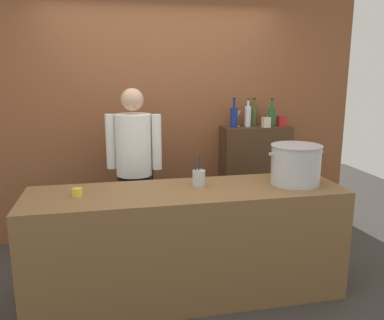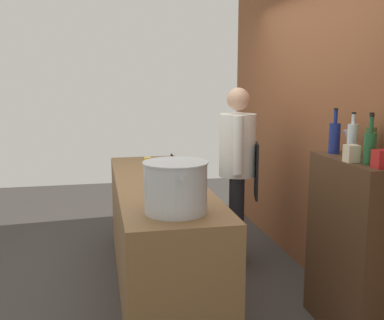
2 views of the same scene
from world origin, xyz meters
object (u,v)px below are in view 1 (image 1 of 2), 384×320
wine_bottle_olive (254,115)px  spice_tin_red (282,121)px  wine_bottle_clear (248,116)px  spice_tin_silver (271,120)px  chef (134,162)px  wine_bottle_cobalt (234,117)px  butter_jar (77,192)px  utensil_crock (199,178)px  wine_bottle_green (272,116)px  spice_tin_cream (266,122)px  wine_glass_short (237,115)px  stockpot_large (296,164)px

wine_bottle_olive → spice_tin_red: (0.29, -0.11, -0.06)m
wine_bottle_clear → spice_tin_silver: 0.34m
chef → spice_tin_red: (1.65, 0.36, 0.30)m
wine_bottle_cobalt → spice_tin_red: wine_bottle_cobalt is taller
butter_jar → wine_bottle_olive: bearing=34.3°
utensil_crock → spice_tin_silver: 1.68m
butter_jar → spice_tin_silver: bearing=32.0°
utensil_crock → wine_bottle_clear: size_ratio=0.82×
wine_bottle_green → spice_tin_cream: (-0.09, -0.07, -0.05)m
spice_tin_red → spice_tin_cream: bearing=-162.1°
wine_glass_short → chef: bearing=-159.5°
butter_jar → wine_bottle_cobalt: wine_bottle_cobalt is taller
wine_bottle_green → spice_tin_red: 0.13m
stockpot_large → wine_bottle_cobalt: wine_bottle_cobalt is taller
wine_bottle_green → wine_glass_short: (-0.37, 0.07, 0.02)m
stockpot_large → utensil_crock: (-0.79, 0.09, -0.10)m
spice_tin_cream → chef: bearing=-168.5°
utensil_crock → wine_bottle_green: wine_bottle_green is taller
stockpot_large → utensil_crock: bearing=173.3°
wine_glass_short → spice_tin_cream: wine_glass_short is taller
wine_bottle_cobalt → spice_tin_red: 0.56m
chef → butter_jar: size_ratio=22.10×
wine_glass_short → spice_tin_red: (0.49, -0.07, -0.07)m
wine_bottle_green → wine_bottle_cobalt: bearing=179.9°
butter_jar → spice_tin_cream: (1.92, 1.08, 0.34)m
wine_bottle_green → spice_tin_red: wine_bottle_green is taller
utensil_crock → spice_tin_cream: spice_tin_cream is taller
wine_glass_short → butter_jar: bearing=-143.2°
stockpot_large → spice_tin_silver: bearing=76.1°
chef → wine_bottle_clear: size_ratio=5.50×
butter_jar → wine_glass_short: (1.64, 1.22, 0.41)m
chef → spice_tin_cream: bearing=-152.7°
wine_bottle_cobalt → spice_tin_silver: bearing=15.9°
stockpot_large → wine_glass_short: wine_glass_short is taller
butter_jar → wine_glass_short: bearing=36.8°
utensil_crock → wine_bottle_olive: size_ratio=0.81×
wine_bottle_olive → wine_glass_short: (-0.20, -0.03, 0.01)m
wine_bottle_clear → spice_tin_cream: 0.21m
spice_tin_cream → spice_tin_silver: bearing=55.3°
wine_bottle_cobalt → chef: bearing=-161.8°
wine_bottle_clear → spice_tin_silver: size_ratio=2.68×
butter_jar → stockpot_large: bearing=-0.5°
butter_jar → spice_tin_cream: 2.23m
wine_glass_short → spice_tin_red: wine_glass_short is taller
wine_glass_short → spice_tin_red: 0.50m
chef → utensil_crock: 0.85m
butter_jar → wine_bottle_clear: 2.15m
butter_jar → wine_bottle_olive: size_ratio=0.25×
stockpot_large → spice_tin_cream: 1.13m
utensil_crock → butter_jar: utensil_crock is taller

